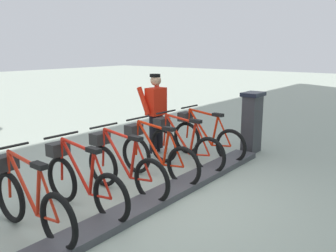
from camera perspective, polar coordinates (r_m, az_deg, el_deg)
name	(u,v)px	position (r m, az deg, el deg)	size (l,w,h in m)	color
ground_plane	(163,199)	(5.49, -0.82, -11.27)	(60.00, 60.00, 0.00)	#A1AD9D
dock_rail_base	(163,195)	(5.47, -0.82, -10.79)	(0.44, 5.50, 0.10)	#47474C
payment_kiosk	(252,121)	(7.87, 12.97, 0.72)	(0.36, 0.52, 1.28)	#38383D
bike_docked_0	(205,137)	(7.38, 5.77, -1.67)	(1.72, 0.54, 1.02)	black
bike_docked_1	(182,145)	(6.74, 2.24, -2.94)	(1.72, 0.54, 1.02)	black
bike_docked_2	(155,154)	(6.14, -2.01, -4.45)	(1.72, 0.54, 1.02)	black
bike_docked_3	(122,166)	(5.59, -7.16, -6.24)	(1.72, 0.54, 1.02)	black
bike_docked_4	(81,181)	(5.10, -13.42, -8.32)	(1.72, 0.54, 1.02)	black
bike_docked_5	(28,200)	(4.68, -20.98, -10.68)	(1.72, 0.54, 1.02)	black
worker_near_rack	(156,111)	(7.56, -1.95, 2.43)	(0.49, 0.64, 1.66)	white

